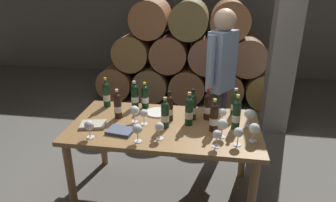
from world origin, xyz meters
name	(u,v)px	position (x,y,z in m)	size (l,w,h in m)	color
ground_plane	(165,192)	(0.00, 0.00, 0.00)	(14.00, 14.00, 0.00)	#66635E
cellar_back_wall	(196,9)	(0.00, 4.20, 1.40)	(10.00, 0.24, 2.80)	gray
barrel_stack	(189,57)	(0.00, 2.60, 0.75)	(3.12, 0.90, 1.69)	#98633E
stone_pillar	(285,37)	(1.30, 1.60, 1.30)	(0.32, 0.32, 2.60)	gray
dining_table	(165,133)	(0.00, 0.00, 0.67)	(1.70, 0.90, 0.76)	olive
wine_bottle_0	(118,106)	(-0.46, 0.08, 0.88)	(0.07, 0.07, 0.29)	black
wine_bottle_1	(165,114)	(0.01, -0.04, 0.88)	(0.07, 0.07, 0.28)	#19381E
wine_bottle_2	(235,103)	(0.63, 0.31, 0.88)	(0.07, 0.07, 0.27)	#19381E
wine_bottle_3	(214,117)	(0.44, -0.05, 0.89)	(0.07, 0.07, 0.30)	black
wine_bottle_4	(236,114)	(0.63, 0.03, 0.90)	(0.07, 0.07, 0.32)	#19381E
wine_bottle_5	(189,111)	(0.21, 0.03, 0.89)	(0.07, 0.07, 0.31)	#19381E
wine_bottle_6	(193,106)	(0.24, 0.15, 0.89)	(0.07, 0.07, 0.30)	#19381E
wine_bottle_7	(135,96)	(-0.36, 0.34, 0.88)	(0.07, 0.07, 0.28)	black
wine_bottle_8	(145,97)	(-0.26, 0.35, 0.88)	(0.07, 0.07, 0.27)	black
wine_bottle_9	(208,106)	(0.38, 0.18, 0.89)	(0.07, 0.07, 0.30)	black
wine_bottle_10	(106,94)	(-0.66, 0.32, 0.89)	(0.07, 0.07, 0.31)	#19381E
wine_bottle_11	(169,108)	(0.03, 0.10, 0.89)	(0.07, 0.07, 0.29)	black
wine_glass_0	(238,133)	(0.63, -0.26, 0.87)	(0.08, 0.08, 0.15)	white
wine_glass_1	(89,126)	(-0.57, -0.33, 0.87)	(0.08, 0.08, 0.15)	white
wine_glass_2	(250,114)	(0.75, 0.09, 0.87)	(0.09, 0.09, 0.16)	white
wine_glass_3	(222,125)	(0.51, -0.15, 0.88)	(0.09, 0.09, 0.16)	white
wine_glass_4	(137,130)	(-0.17, -0.33, 0.87)	(0.08, 0.08, 0.15)	white
wine_glass_5	(160,127)	(0.00, -0.26, 0.87)	(0.07, 0.07, 0.15)	white
wine_glass_6	(134,111)	(-0.28, 0.01, 0.87)	(0.09, 0.09, 0.16)	white
wine_glass_7	(254,129)	(0.76, -0.18, 0.87)	(0.09, 0.09, 0.16)	white
wine_glass_8	(223,113)	(0.51, 0.11, 0.86)	(0.07, 0.07, 0.14)	white
wine_glass_9	(217,135)	(0.46, -0.31, 0.86)	(0.07, 0.07, 0.14)	white
wine_glass_10	(144,114)	(-0.19, -0.02, 0.86)	(0.07, 0.07, 0.15)	white
tasting_notebook	(120,131)	(-0.35, -0.20, 0.77)	(0.22, 0.16, 0.03)	#4C5670
leather_ledger	(93,125)	(-0.63, -0.13, 0.77)	(0.22, 0.16, 0.03)	#B2A893
serving_plate	(158,112)	(-0.11, 0.24, 0.77)	(0.24, 0.24, 0.01)	white
sommelier_presenting	(221,73)	(0.50, 0.75, 1.04)	(0.33, 0.43, 1.72)	#383842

